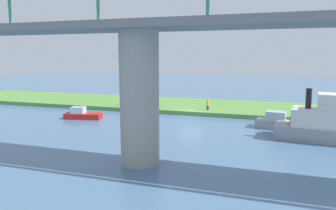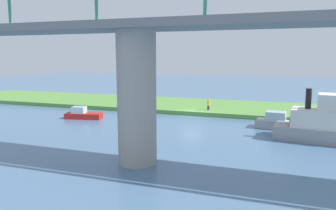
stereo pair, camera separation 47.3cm
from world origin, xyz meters
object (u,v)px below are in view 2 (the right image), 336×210
object	(u,v)px
bridge_pylon	(137,98)
skiff_small	(83,114)
person_on_bank	(208,104)
mooring_post	(124,102)
riverboat_paddlewheel	(281,123)
pontoon_yellow	(334,123)

from	to	relation	value
bridge_pylon	skiff_small	bearing A→B (deg)	-43.75
person_on_bank	mooring_post	distance (m)	11.40
bridge_pylon	riverboat_paddlewheel	bearing A→B (deg)	-124.10
person_on_bank	skiff_small	bearing A→B (deg)	29.99
skiff_small	bridge_pylon	bearing A→B (deg)	136.25
pontoon_yellow	mooring_post	bearing A→B (deg)	-20.38
bridge_pylon	person_on_bank	xyz separation A→B (m)	(-0.79, -19.35, -3.19)
person_on_bank	mooring_post	size ratio (longest dim) A/B	1.45
bridge_pylon	skiff_small	xyz separation A→B (m)	(12.31, -11.79, -3.90)
person_on_bank	riverboat_paddlewheel	bearing A→B (deg)	146.08
skiff_small	mooring_post	bearing A→B (deg)	-103.63
mooring_post	riverboat_paddlewheel	xyz separation A→B (m)	(-19.85, 5.19, -0.37)
pontoon_yellow	riverboat_paddlewheel	distance (m)	5.57
bridge_pylon	riverboat_paddlewheel	distance (m)	16.93
bridge_pylon	person_on_bank	size ratio (longest dim) A/B	6.32
mooring_post	riverboat_paddlewheel	distance (m)	20.52
bridge_pylon	skiff_small	distance (m)	17.48
person_on_bank	riverboat_paddlewheel	world-z (taller)	person_on_bank
pontoon_yellow	riverboat_paddlewheel	bearing A→B (deg)	-42.37
bridge_pylon	pontoon_yellow	distance (m)	16.85
mooring_post	skiff_small	size ratio (longest dim) A/B	0.22
riverboat_paddlewheel	skiff_small	world-z (taller)	riverboat_paddlewheel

